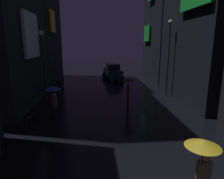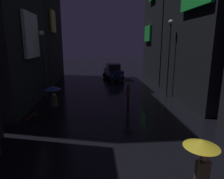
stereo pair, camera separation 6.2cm
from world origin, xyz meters
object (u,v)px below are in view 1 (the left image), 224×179
object	(u,v)px
pedestrian_far_right_yellow	(203,155)
car_distant	(113,72)
bicycle_parked_at_storefront	(31,119)
pedestrian_foreground_right_blue	(53,94)
streetlamp_left_far	(43,57)
streetlamp_right_far	(169,51)
pedestrian_foreground_left_black	(128,84)

from	to	relation	value
pedestrian_far_right_yellow	car_distant	bearing A→B (deg)	91.40
bicycle_parked_at_storefront	pedestrian_foreground_right_blue	bearing A→B (deg)	25.14
pedestrian_far_right_yellow	pedestrian_foreground_right_blue	world-z (taller)	same
car_distant	streetlamp_left_far	distance (m)	11.03
car_distant	streetlamp_right_far	distance (m)	9.86
pedestrian_foreground_left_black	bicycle_parked_at_storefront	distance (m)	6.57
bicycle_parked_at_storefront	car_distant	size ratio (longest dim) A/B	0.42
bicycle_parked_at_storefront	car_distant	xyz separation A→B (m)	(5.78, 14.12, 0.54)
bicycle_parked_at_storefront	streetlamp_left_far	distance (m)	6.11
pedestrian_foreground_right_blue	bicycle_parked_at_storefront	size ratio (longest dim) A/B	1.17
bicycle_parked_at_storefront	streetlamp_right_far	xyz separation A→B (m)	(9.60, 5.50, 3.46)
pedestrian_foreground_right_blue	streetlamp_left_far	bearing A→B (deg)	108.39
car_distant	streetlamp_left_far	size ratio (longest dim) A/B	0.80
streetlamp_right_far	streetlamp_left_far	world-z (taller)	streetlamp_right_far
pedestrian_foreground_left_black	car_distant	xyz separation A→B (m)	(-0.07, 11.41, -0.74)
pedestrian_far_right_yellow	pedestrian_foreground_right_blue	distance (m)	8.49
pedestrian_far_right_yellow	streetlamp_right_far	world-z (taller)	streetlamp_right_far
pedestrian_foreground_left_black	car_distant	distance (m)	11.44
pedestrian_far_right_yellow	car_distant	world-z (taller)	pedestrian_far_right_yellow
pedestrian_foreground_right_blue	streetlamp_right_far	bearing A→B (deg)	30.45
pedestrian_foreground_right_blue	streetlamp_left_far	size ratio (longest dim) A/B	0.39
pedestrian_foreground_left_black	pedestrian_far_right_yellow	xyz separation A→B (m)	(0.43, -8.94, 0.00)
pedestrian_foreground_right_blue	car_distant	xyz separation A→B (m)	(4.60, 13.56, -0.74)
pedestrian_foreground_left_black	pedestrian_far_right_yellow	size ratio (longest dim) A/B	1.00
pedestrian_foreground_left_black	streetlamp_left_far	bearing A→B (deg)	157.35
pedestrian_foreground_left_black	pedestrian_foreground_right_blue	distance (m)	5.14
streetlamp_right_far	pedestrian_foreground_right_blue	bearing A→B (deg)	-149.55
pedestrian_far_right_yellow	streetlamp_left_far	bearing A→B (deg)	120.07
pedestrian_foreground_left_black	streetlamp_left_far	size ratio (longest dim) A/B	0.39
pedestrian_foreground_right_blue	car_distant	world-z (taller)	pedestrian_foreground_right_blue
pedestrian_far_right_yellow	pedestrian_foreground_right_blue	bearing A→B (deg)	126.94
streetlamp_right_far	car_distant	bearing A→B (deg)	113.88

